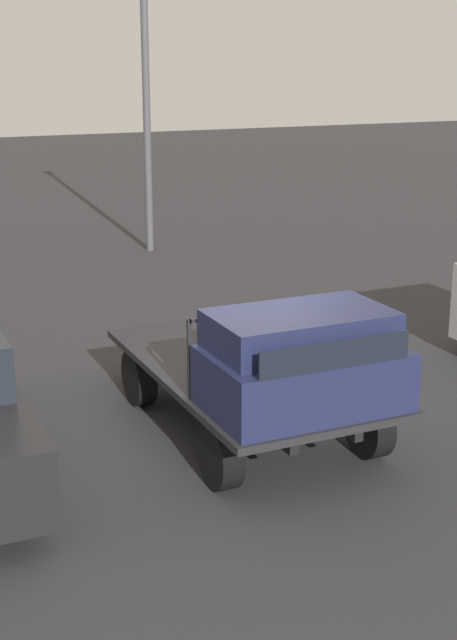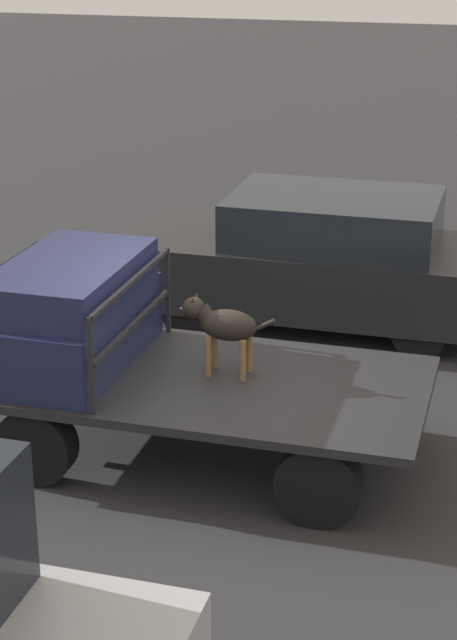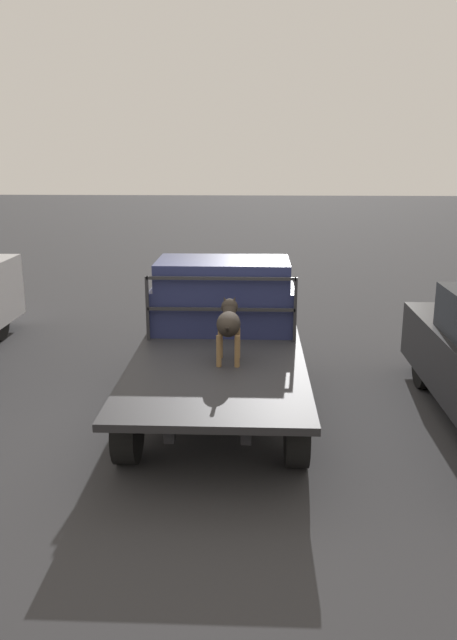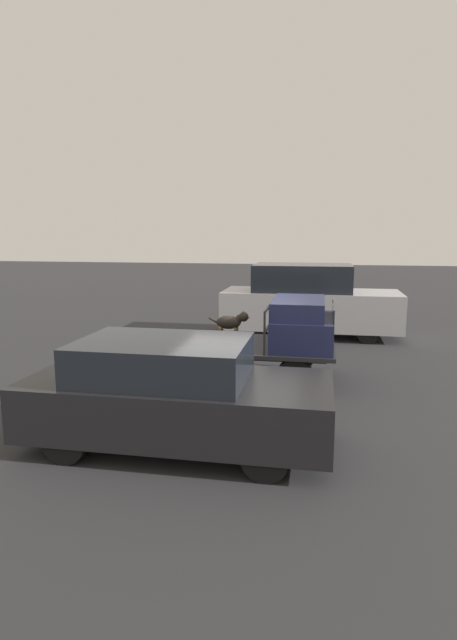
% 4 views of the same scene
% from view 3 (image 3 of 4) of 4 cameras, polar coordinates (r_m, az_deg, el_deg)
% --- Properties ---
extents(ground_plane, '(80.00, 80.00, 0.00)m').
position_cam_3_polar(ground_plane, '(7.87, -0.92, -8.65)').
color(ground_plane, '#2D2D30').
extents(flatbed_truck, '(4.00, 2.08, 0.77)m').
position_cam_3_polar(flatbed_truck, '(7.66, -0.93, -4.73)').
color(flatbed_truck, black).
rests_on(flatbed_truck, ground).
extents(truck_cab, '(1.23, 1.96, 0.98)m').
position_cam_3_polar(truck_cab, '(8.73, -0.46, 2.26)').
color(truck_cab, '#1E2347').
rests_on(truck_cab, flatbed_truck).
extents(truck_headboard, '(0.04, 1.96, 0.86)m').
position_cam_3_polar(truck_headboard, '(8.07, -0.69, 1.96)').
color(truck_headboard, '#232326').
rests_on(truck_headboard, flatbed_truck).
extents(dog, '(0.89, 0.28, 0.73)m').
position_cam_3_polar(dog, '(7.33, 0.02, -0.23)').
color(dog, brown).
rests_on(dog, flatbed_truck).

